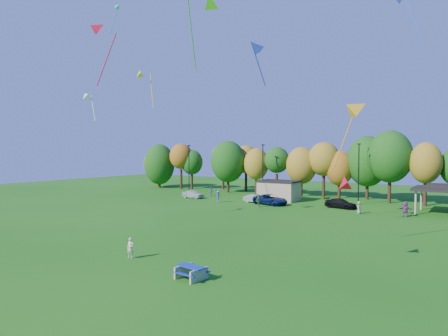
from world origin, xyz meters
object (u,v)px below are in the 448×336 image
Objects in this scene: kite_flyer at (130,248)px; car_b at (256,199)px; car_a at (193,194)px; car_c at (270,200)px; car_d at (341,203)px; picnic_table at (191,271)px.

kite_flyer reaches higher than car_b.
kite_flyer reaches higher than car_a.
car_c is (-4.78, 32.38, -0.03)m from kite_flyer.
car_d is at bearing -63.40° from car_c.
car_c reaches higher than car_b.
car_d is at bearing 72.88° from kite_flyer.
car_d is at bearing -80.24° from car_a.
car_d is (24.56, 1.95, -0.03)m from car_a.
car_c is at bearing 115.95° from picnic_table.
car_b is (11.85, 0.57, -0.05)m from car_a.
car_a is 0.74× the size of car_c.
car_d is (5.08, 34.49, -0.13)m from kite_flyer.
car_c reaches higher than car_a.
car_a is 24.63m from car_d.
kite_flyer is 37.93m from car_a.
car_b is at bearing -82.04° from car_a.
car_b reaches higher than picnic_table.
kite_flyer is 0.39× the size of car_a.
car_d is (9.87, 2.11, -0.10)m from car_c.
car_a is at bearing 134.86° from picnic_table.
car_c is at bearing 89.66° from kite_flyer.
car_a is (-26.18, 33.79, 0.21)m from picnic_table.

